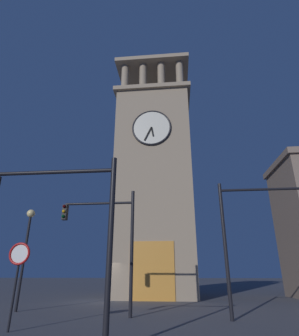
# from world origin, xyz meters

# --- Properties ---
(ground_plane) EXTENTS (200.00, 200.00, 0.00)m
(ground_plane) POSITION_xyz_m (0.00, 0.00, 0.00)
(ground_plane) COLOR #4C4C51
(clocktower) EXTENTS (7.08, 8.86, 24.75)m
(clocktower) POSITION_xyz_m (-3.57, -4.55, 9.41)
(clocktower) COLOR gray
(clocktower) RESTS_ON ground_plane
(traffic_signal_near) EXTENTS (3.63, 0.41, 5.66)m
(traffic_signal_near) POSITION_xyz_m (-2.12, 7.09, 3.70)
(traffic_signal_near) COLOR black
(traffic_signal_near) RESTS_ON ground_plane
(traffic_signal_mid) EXTENTS (4.63, 0.41, 5.77)m
(traffic_signal_mid) POSITION_xyz_m (-9.02, 7.56, 3.96)
(traffic_signal_mid) COLOR black
(traffic_signal_mid) RESTS_ON ground_plane
(traffic_signal_far) EXTENTS (3.93, 0.41, 5.07)m
(traffic_signal_far) POSITION_xyz_m (-2.24, 12.72, 3.44)
(traffic_signal_far) COLOR black
(traffic_signal_far) RESTS_ON ground_plane
(street_lamp) EXTENTS (0.44, 0.44, 5.16)m
(street_lamp) POSITION_xyz_m (2.74, 5.67, 3.60)
(street_lamp) COLOR black
(street_lamp) RESTS_ON ground_plane
(no_horn_sign) EXTENTS (0.78, 0.14, 2.83)m
(no_horn_sign) POSITION_xyz_m (0.18, 10.57, 2.22)
(no_horn_sign) COLOR black
(no_horn_sign) RESTS_ON ground_plane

